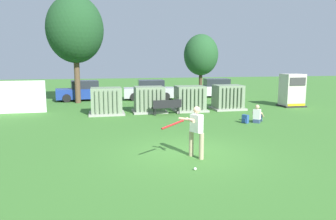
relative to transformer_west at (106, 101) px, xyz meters
The scene contains 17 objects.
ground_plane 9.28m from the transformer_west, 73.75° to the right, with size 96.00×96.00×0.00m, color #3D752D.
fence_panel 6.31m from the transformer_west, 165.05° to the left, with size 4.80×0.12×2.00m, color white.
transformer_west is the anchor object (origin of this frame).
transformer_mid_west 2.66m from the transformer_west, ahead, with size 2.10×1.70×1.62m.
transformer_mid_east 5.29m from the transformer_west, ahead, with size 2.10×1.70×1.62m.
transformer_east 7.96m from the transformer_west, ahead, with size 2.10×1.70×1.62m.
generator_enclosure 12.92m from the transformer_west, ahead, with size 1.60×1.40×2.30m.
park_bench 3.67m from the transformer_west, 15.03° to the right, with size 1.84×0.66×0.92m.
batter 9.84m from the transformer_west, 74.18° to the right, with size 1.53×1.00×1.74m.
sports_ball 10.93m from the transformer_west, 77.66° to the right, with size 0.09×0.09×0.09m, color white.
seated_spectator 8.81m from the transformer_west, 29.33° to the right, with size 0.74×0.75×0.96m.
backpack 8.23m from the transformer_west, 31.66° to the right, with size 0.36×0.38×0.44m.
tree_left 7.72m from the transformer_west, 109.30° to the left, with size 4.19×4.19×8.02m.
tree_center_left 10.12m from the transformer_west, 36.45° to the left, with size 2.80×2.80×5.35m.
parked_car_leftmost 7.49m from the transformer_west, 102.98° to the left, with size 4.37×2.29×1.62m.
parked_car_left_of_center 7.80m from the transformer_west, 61.57° to the left, with size 4.30×2.13×1.62m.
parked_car_right_of_center 12.25m from the transformer_west, 37.34° to the left, with size 4.35×2.25×1.62m.
Camera 1 is at (-2.95, -10.44, 3.24)m, focal length 33.90 mm.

